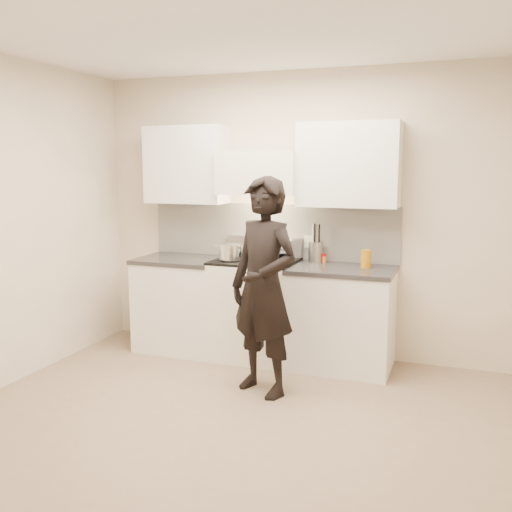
{
  "coord_description": "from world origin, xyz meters",
  "views": [
    {
      "loc": [
        1.51,
        -3.53,
        1.82
      ],
      "look_at": [
        -0.16,
        1.05,
        1.04
      ],
      "focal_mm": 40.0,
      "sensor_mm": 36.0,
      "label": 1
    }
  ],
  "objects_px": {
    "counter_right": "(341,318)",
    "wok": "(272,245)",
    "person": "(264,287)",
    "stove": "(255,308)",
    "utensil_crock": "(316,250)"
  },
  "relations": [
    {
      "from": "person",
      "to": "wok",
      "type": "bearing_deg",
      "value": 128.39
    },
    {
      "from": "counter_right",
      "to": "wok",
      "type": "height_order",
      "value": "wok"
    },
    {
      "from": "wok",
      "to": "utensil_crock",
      "type": "relative_size",
      "value": 1.37
    },
    {
      "from": "counter_right",
      "to": "person",
      "type": "height_order",
      "value": "person"
    },
    {
      "from": "counter_right",
      "to": "wok",
      "type": "distance_m",
      "value": 0.95
    },
    {
      "from": "counter_right",
      "to": "wok",
      "type": "xyz_separation_m",
      "value": [
        -0.72,
        0.14,
        0.61
      ]
    },
    {
      "from": "counter_right",
      "to": "wok",
      "type": "bearing_deg",
      "value": 168.91
    },
    {
      "from": "wok",
      "to": "utensil_crock",
      "type": "xyz_separation_m",
      "value": [
        0.42,
        0.07,
        -0.04
      ]
    },
    {
      "from": "utensil_crock",
      "to": "stove",
      "type": "bearing_deg",
      "value": -158.47
    },
    {
      "from": "stove",
      "to": "utensil_crock",
      "type": "height_order",
      "value": "utensil_crock"
    },
    {
      "from": "utensil_crock",
      "to": "person",
      "type": "relative_size",
      "value": 0.21
    },
    {
      "from": "utensil_crock",
      "to": "person",
      "type": "xyz_separation_m",
      "value": [
        -0.17,
        -1.0,
        -0.16
      ]
    },
    {
      "from": "person",
      "to": "stove",
      "type": "bearing_deg",
      "value": 138.01
    },
    {
      "from": "counter_right",
      "to": "wok",
      "type": "relative_size",
      "value": 1.86
    },
    {
      "from": "counter_right",
      "to": "person",
      "type": "xyz_separation_m",
      "value": [
        -0.47,
        -0.79,
        0.41
      ]
    }
  ]
}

